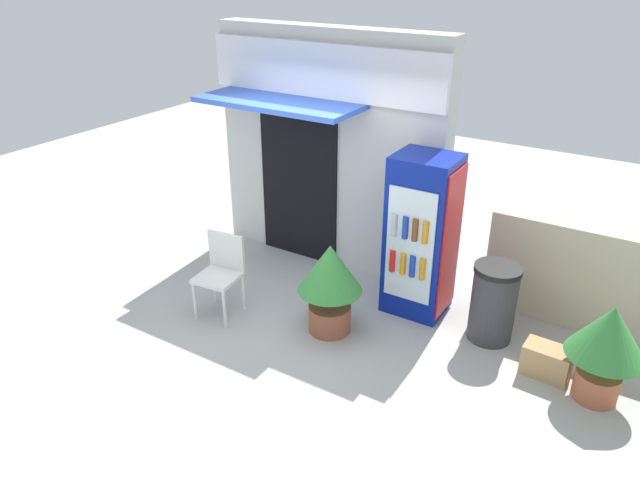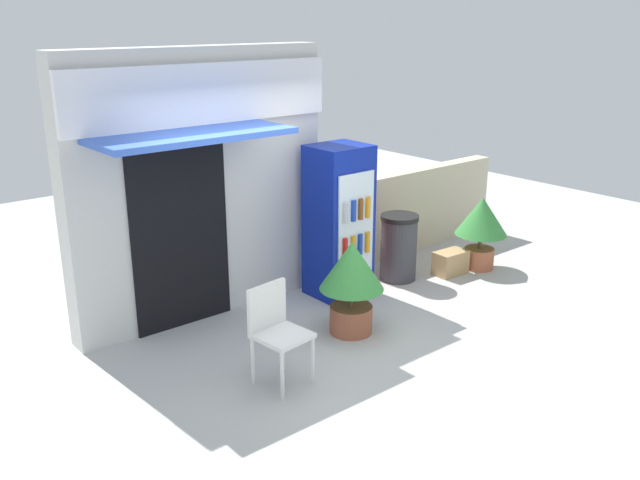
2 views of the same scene
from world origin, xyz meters
name	(u,v)px [view 1 (image 1 of 2)]	position (x,y,z in m)	size (l,w,h in m)	color
ground	(272,326)	(0.00, 0.00, 0.00)	(16.00, 16.00, 0.00)	#B2B2AD
storefront_building	(328,146)	(-0.33, 1.69, 1.50)	(2.99, 1.09, 2.88)	silver
drink_cooler	(421,236)	(1.17, 1.15, 0.89)	(0.67, 0.63, 1.78)	navy
plastic_chair	(222,269)	(-0.62, -0.03, 0.53)	(0.48, 0.48, 0.91)	silver
potted_plant_near_shop	(330,279)	(0.56, 0.27, 0.62)	(0.67, 0.67, 1.00)	#995138
potted_plant_curbside	(608,340)	(3.13, 0.61, 0.62)	(0.67, 0.67, 0.96)	#AD5B3D
trash_bin	(493,303)	(2.04, 1.02, 0.42)	(0.47, 0.47, 0.83)	#38383D
stone_boundary_wall	(627,289)	(3.16, 1.73, 0.57)	(2.80, 0.23, 1.14)	beige
cardboard_box	(547,361)	(2.68, 0.71, 0.15)	(0.43, 0.26, 0.30)	tan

